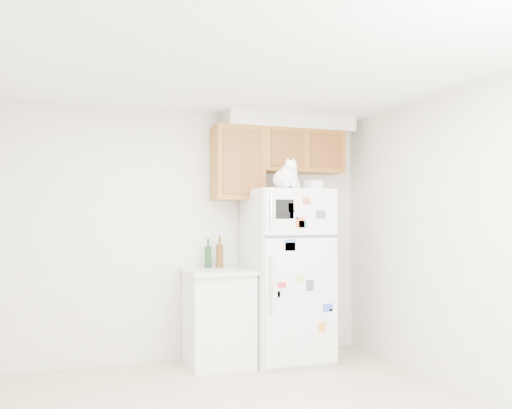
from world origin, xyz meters
name	(u,v)px	position (x,y,z in m)	size (l,w,h in m)	color
room_shell	(253,182)	(0.12, 0.24, 1.67)	(3.84, 4.04, 2.52)	silver
refrigerator	(287,275)	(0.95, 1.61, 0.85)	(0.76, 0.78, 1.70)	silver
base_counter	(219,316)	(0.26, 1.68, 0.46)	(0.64, 0.64, 0.92)	white
cat	(287,177)	(0.85, 1.36, 1.81)	(0.28, 0.41, 0.29)	white
storage_box_back	(290,186)	(1.04, 1.74, 1.75)	(0.18, 0.13, 0.10)	white
storage_box_front	(314,185)	(1.18, 1.46, 1.74)	(0.15, 0.11, 0.09)	white
bottle_green	(208,253)	(0.20, 1.86, 1.07)	(0.07, 0.07, 0.29)	#19381E
bottle_amber	(220,252)	(0.32, 1.86, 1.08)	(0.07, 0.07, 0.32)	#593814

